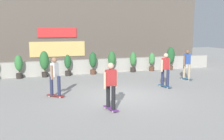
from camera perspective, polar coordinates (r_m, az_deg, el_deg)
The scene contains 15 objects.
ground_plane at distance 10.91m, azimuth 2.50°, elevation -5.87°, with size 48.00×48.00×0.00m, color #9E9B96.
planter_wall at distance 16.45m, azimuth -4.96°, elevation 0.83°, with size 18.00×0.40×0.90m, color #B2ADA3.
building_backdrop at distance 20.19m, azimuth -7.77°, elevation 10.29°, with size 20.00×2.08×6.50m.
potted_plant_1 at distance 15.53m, azimuth -20.38°, elevation 1.04°, with size 0.45×0.45×1.38m.
potted_plant_2 at distance 15.53m, azimuth -15.09°, elevation 1.79°, with size 0.55×0.55×1.57m.
potted_plant_3 at distance 15.69m, azimuth -9.99°, elevation 1.33°, with size 0.42×0.42×1.30m.
potted_plant_4 at distance 15.99m, azimuth -4.36°, elevation 1.91°, with size 0.47×0.47×1.42m.
potted_plant_5 at distance 16.33m, azimuth -0.05°, elevation 2.18°, with size 0.49×0.49×1.45m.
potted_plant_6 at distance 16.87m, azimuth 4.80°, elevation 2.06°, with size 0.43×0.43×1.33m.
potted_plant_7 at distance 17.47m, azimuth 9.01°, elevation 2.03°, with size 0.40×0.40×1.26m.
potted_plant_8 at distance 18.17m, azimuth 13.15°, elevation 2.97°, with size 0.56×0.56×1.60m.
skater_by_wall_left at distance 12.58m, azimuth 12.01°, elevation 0.34°, with size 0.55×0.82×1.70m.
skater_mid_plaza at distance 8.80m, azimuth -0.29°, elevation -3.22°, with size 0.55×0.82×1.70m.
skater_far_left at distance 10.78m, azimuth -12.82°, elevation -1.14°, with size 0.76×0.64×1.70m.
skater_by_wall_right at distance 14.84m, azimuth 16.62°, elevation 1.48°, with size 0.55×0.82×1.70m.
Camera 1 is at (-3.77, -9.83, 2.83)m, focal length 40.36 mm.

